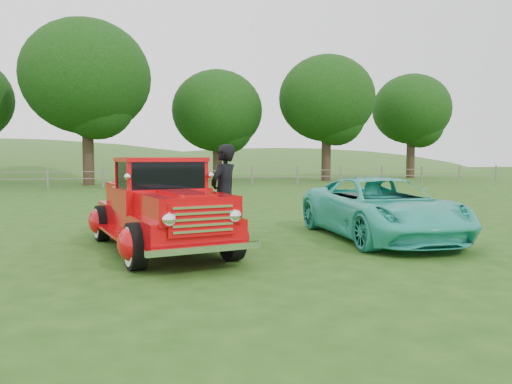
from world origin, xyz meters
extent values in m
plane|color=#1F4512|center=(0.00, 0.00, 0.00)|extent=(140.00, 140.00, 0.00)
ellipsoid|color=#355D22|center=(20.00, 62.00, -3.85)|extent=(72.00, 52.00, 14.00)
cube|color=#6A645A|center=(0.00, 22.00, 0.55)|extent=(48.00, 0.04, 0.04)
cube|color=#6A645A|center=(0.00, 22.00, 0.95)|extent=(48.00, 0.04, 0.04)
cylinder|color=black|center=(-4.00, 25.00, 2.42)|extent=(0.70, 0.70, 4.84)
ellipsoid|color=black|center=(-4.00, 25.00, 6.82)|extent=(8.00, 8.00, 7.20)
cylinder|color=black|center=(5.00, 29.00, 1.87)|extent=(0.70, 0.70, 3.74)
ellipsoid|color=black|center=(5.00, 29.00, 5.27)|extent=(6.80, 6.80, 6.12)
cylinder|color=black|center=(13.00, 27.00, 2.20)|extent=(0.70, 0.70, 4.40)
ellipsoid|color=black|center=(13.00, 27.00, 6.20)|extent=(7.20, 7.20, 6.48)
cylinder|color=black|center=(22.00, 30.00, 2.09)|extent=(0.70, 0.70, 4.18)
ellipsoid|color=black|center=(22.00, 30.00, 5.89)|extent=(6.60, 6.60, 5.94)
cylinder|color=black|center=(-1.39, -0.38, 0.38)|extent=(0.40, 0.79, 0.76)
cylinder|color=black|center=(0.23, -0.03, 0.38)|extent=(0.40, 0.79, 0.76)
cylinder|color=black|center=(-2.05, 2.65, 0.38)|extent=(0.40, 0.79, 0.76)
cylinder|color=black|center=(-0.43, 3.00, 0.38)|extent=(0.40, 0.79, 0.76)
cube|color=#BF060B|center=(-0.91, 1.31, 0.58)|extent=(2.50, 4.83, 0.44)
ellipsoid|color=#BF060B|center=(-1.46, -0.40, 0.42)|extent=(0.57, 0.82, 0.54)
ellipsoid|color=#BF060B|center=(0.30, -0.01, 0.42)|extent=(0.57, 0.82, 0.54)
ellipsoid|color=#BF060B|center=(-2.12, 2.63, 0.42)|extent=(0.57, 0.82, 0.54)
ellipsoid|color=#BF060B|center=(-0.36, 3.02, 0.42)|extent=(0.57, 0.82, 0.54)
cube|color=#BF060B|center=(-0.58, -0.20, 0.97)|extent=(1.64, 1.85, 0.42)
cube|color=#BF060B|center=(-0.89, 1.21, 0.99)|extent=(1.85, 1.66, 0.44)
cube|color=black|center=(-0.89, 1.21, 1.46)|extent=(1.65, 1.40, 0.50)
cube|color=#BF060B|center=(-0.89, 1.21, 1.74)|extent=(1.75, 1.52, 0.08)
cube|color=#BF060B|center=(-1.20, 2.63, 0.95)|extent=(1.57, 2.16, 0.45)
cube|color=white|center=(-0.40, -1.00, 0.85)|extent=(1.06, 0.32, 0.50)
cube|color=white|center=(-0.38, -1.09, 0.42)|extent=(1.78, 0.48, 0.10)
cube|color=white|center=(-1.42, 3.68, 0.42)|extent=(1.69, 0.46, 0.10)
imported|color=#2FBEA8|center=(3.85, 1.45, 0.67)|extent=(2.36, 4.90, 1.34)
imported|color=black|center=(0.46, 1.92, 1.03)|extent=(0.88, 0.88, 2.06)
camera|label=1|loc=(-1.45, -8.40, 1.78)|focal=35.00mm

